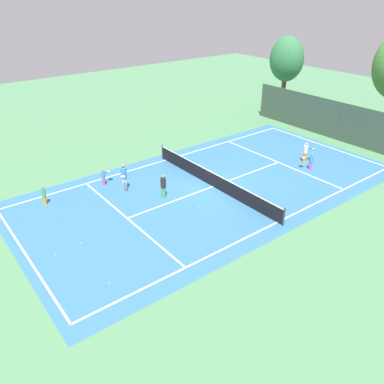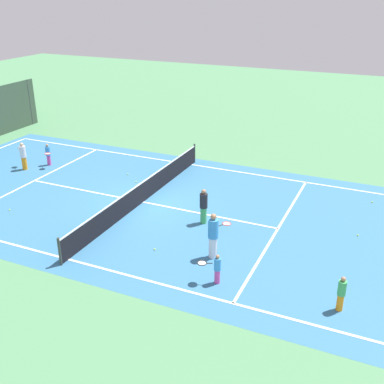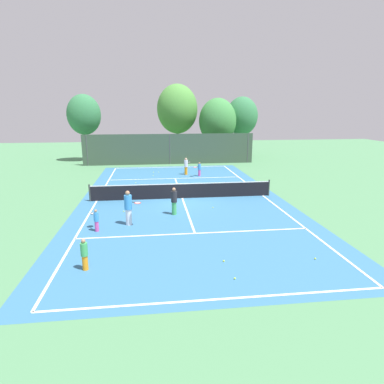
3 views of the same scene
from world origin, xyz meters
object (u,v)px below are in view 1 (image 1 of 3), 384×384
Objects in this scene: player_3 at (44,195)px; tennis_ball_4 at (235,153)px; player_5 at (311,161)px; tennis_ball_0 at (199,207)px; tennis_ball_10 at (285,146)px; tennis_ball_1 at (251,191)px; tennis_ball_6 at (269,191)px; tennis_ball_7 at (81,243)px; player_4 at (163,186)px; tennis_ball_8 at (150,178)px; tennis_ball_9 at (55,254)px; tennis_ball_5 at (291,148)px; player_1 at (104,177)px; tennis_ball_3 at (272,150)px; player_2 at (124,177)px; tennis_ball_2 at (110,283)px; player_0 at (305,152)px.

player_3 is 18.22× the size of tennis_ball_4.
player_5 is 18.48× the size of tennis_ball_0.
player_5 is 4.51m from tennis_ball_10.
tennis_ball_1 and tennis_ball_6 have the same top height.
tennis_ball_10 is at bearing 97.60° from tennis_ball_7.
player_4 is 23.34× the size of tennis_ball_8.
player_4 is 7.67m from tennis_ball_9.
tennis_ball_8 is at bearing 164.00° from player_4.
tennis_ball_4 is 1.00× the size of tennis_ball_5.
tennis_ball_8 is (-5.55, -4.08, 0.00)m from tennis_ball_1.
tennis_ball_3 is at bearing 77.95° from player_1.
tennis_ball_8 is at bearing 118.00° from tennis_ball_9.
player_2 is 8.14m from tennis_ball_1.
tennis_ball_4 is (1.22, 14.47, -0.58)m from player_3.
tennis_ball_4 is at bearing 105.26° from tennis_ball_7.
tennis_ball_2 and tennis_ball_8 have the same top height.
tennis_ball_6 is 13.43m from tennis_ball_9.
tennis_ball_4 is at bearing 117.16° from tennis_ball_2.
player_3 is 5.45m from tennis_ball_9.
player_1 is at bearing -118.25° from player_5.
tennis_ball_5 is at bearing 77.32° from player_1.
tennis_ball_2 is 19.95m from tennis_ball_10.
player_4 is 23.34× the size of tennis_ball_5.
player_0 is 23.02× the size of tennis_ball_6.
tennis_ball_1 is at bearing -128.43° from tennis_ball_6.
tennis_ball_0 is at bearing 26.00° from player_1.
player_5 is (2.94, 10.61, -0.15)m from player_4.
tennis_ball_0 is 1.00× the size of tennis_ball_1.
tennis_ball_2 and tennis_ball_6 have the same top height.
tennis_ball_3 is (-6.14, 17.47, 0.00)m from tennis_ball_2.
player_2 reaches higher than tennis_ball_5.
player_3 is 8.78m from tennis_ball_2.
player_3 is 0.78× the size of player_4.
player_1 is 4.02m from player_3.
tennis_ball_0 is 1.00× the size of tennis_ball_8.
player_5 is at bearing 84.99° from tennis_ball_7.
player_2 reaches higher than tennis_ball_7.
player_3 reaches higher than tennis_ball_8.
player_2 reaches higher than tennis_ball_9.
tennis_ball_8 and tennis_ball_10 have the same top height.
tennis_ball_4 is at bearing -113.48° from tennis_ball_5.
tennis_ball_0 is (-0.58, -9.66, -0.60)m from player_5.
player_3 is 18.22× the size of tennis_ball_6.
tennis_ball_5 is at bearing 15.20° from tennis_ball_10.
tennis_ball_5 is at bearing 119.85° from tennis_ball_6.
tennis_ball_0 is 10.75m from tennis_ball_3.
player_1 is 0.89× the size of player_5.
tennis_ball_9 is at bearing -78.15° from player_4.
tennis_ball_4 is at bearing 87.18° from tennis_ball_8.
player_1 is 0.71× the size of player_4.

